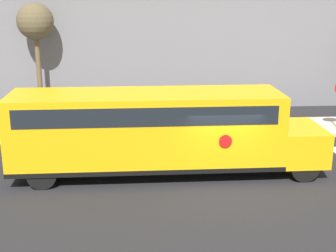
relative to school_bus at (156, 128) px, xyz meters
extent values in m
plane|color=black|center=(2.27, -1.09, -1.75)|extent=(60.00, 60.00, 0.00)
cube|color=#B2ADA3|center=(2.27, 5.41, -1.67)|extent=(44.00, 3.00, 0.15)
cube|color=slate|center=(2.27, 11.91, 3.54)|extent=(32.00, 4.00, 10.58)
cube|color=#EAA80F|center=(-0.34, 0.00, -0.01)|extent=(9.52, 2.50, 2.57)
cube|color=#EAA80F|center=(5.23, 0.00, -0.68)|extent=(1.63, 2.50, 1.24)
cube|color=black|center=(-0.34, 0.00, -1.22)|extent=(9.52, 2.54, 0.16)
cube|color=black|center=(-0.34, 0.00, 0.72)|extent=(8.76, 2.53, 0.64)
cylinder|color=red|center=(2.27, -1.29, -0.14)|extent=(0.44, 0.02, 0.44)
cylinder|color=black|center=(5.15, 1.08, -1.25)|extent=(1.00, 0.30, 1.00)
cylinder|color=black|center=(5.15, -1.08, -1.25)|extent=(1.00, 0.30, 1.00)
cylinder|color=black|center=(-3.90, 1.08, -1.25)|extent=(1.00, 0.30, 1.00)
cylinder|color=black|center=(-3.90, -1.08, -1.25)|extent=(1.00, 0.30, 1.00)
cylinder|color=brown|center=(-5.72, 8.78, 0.46)|extent=(0.26, 0.26, 4.42)
sphere|color=brown|center=(-5.72, 8.78, 3.23)|extent=(1.87, 1.87, 1.87)
camera|label=1|loc=(-0.72, -15.98, 4.65)|focal=50.00mm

